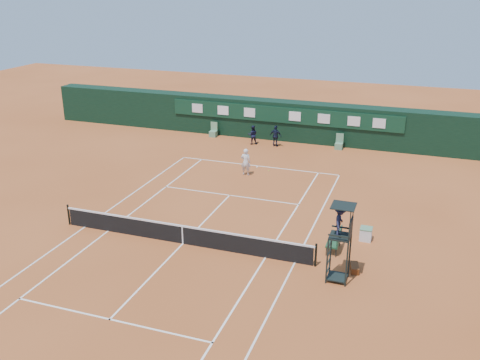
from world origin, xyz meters
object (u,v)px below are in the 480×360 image
player_bench (336,240)px  cooler (366,234)px  umpire_chair (340,227)px  player (246,162)px  tennis_net (183,234)px

player_bench → cooler: bearing=53.9°
umpire_chair → player: bearing=125.5°
umpire_chair → player: 13.37m
umpire_chair → player: umpire_chair is taller
cooler → tennis_net: bearing=-158.1°
player → cooler: bearing=140.6°
player_bench → player: 11.02m
tennis_net → player: (-0.23, 9.99, 0.37)m
tennis_net → cooler: 8.81m
tennis_net → umpire_chair: 7.78m
tennis_net → player: bearing=91.3°
cooler → umpire_chair: bearing=-99.5°
player_bench → cooler: size_ratio=1.86×
tennis_net → umpire_chair: size_ratio=3.77×
tennis_net → player_bench: same height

